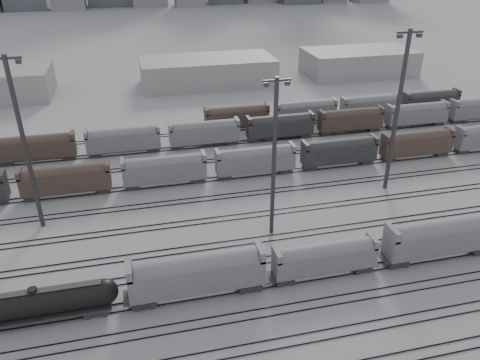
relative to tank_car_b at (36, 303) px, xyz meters
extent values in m
plane|color=#A7A7AC|center=(26.79, -1.00, -2.68)|extent=(900.00, 900.00, 0.00)
cube|color=black|center=(26.79, -10.72, -2.60)|extent=(220.00, 0.07, 0.16)
cube|color=black|center=(26.79, -9.28, -2.60)|extent=(220.00, 0.07, 0.16)
cube|color=black|center=(26.79, -5.72, -2.60)|extent=(220.00, 0.07, 0.16)
cube|color=black|center=(26.79, -4.28, -2.60)|extent=(220.00, 0.07, 0.16)
cube|color=black|center=(26.79, -0.72, -2.60)|extent=(220.00, 0.07, 0.16)
cube|color=black|center=(26.79, 0.72, -2.60)|extent=(220.00, 0.07, 0.16)
cube|color=black|center=(26.79, 4.28, -2.60)|extent=(220.00, 0.07, 0.16)
cube|color=black|center=(26.79, 5.72, -2.60)|extent=(220.00, 0.07, 0.16)
cube|color=black|center=(26.79, 9.28, -2.60)|extent=(220.00, 0.07, 0.16)
cube|color=black|center=(26.79, 10.72, -2.60)|extent=(220.00, 0.07, 0.16)
cube|color=black|center=(26.79, 16.28, -2.60)|extent=(220.00, 0.07, 0.16)
cube|color=black|center=(26.79, 17.72, -2.60)|extent=(220.00, 0.07, 0.16)
cube|color=black|center=(26.79, 23.28, -2.60)|extent=(220.00, 0.07, 0.16)
cube|color=black|center=(26.79, 24.72, -2.60)|extent=(220.00, 0.07, 0.16)
cube|color=black|center=(26.79, 30.28, -2.60)|extent=(220.00, 0.07, 0.16)
cube|color=black|center=(26.79, 31.72, -2.60)|extent=(220.00, 0.07, 0.16)
cube|color=black|center=(26.79, 38.28, -2.60)|extent=(220.00, 0.07, 0.16)
cube|color=black|center=(26.79, 39.72, -2.60)|extent=(220.00, 0.07, 0.16)
cube|color=black|center=(26.79, 46.28, -2.60)|extent=(220.00, 0.07, 0.16)
cube|color=black|center=(26.79, 47.72, -2.60)|extent=(220.00, 0.07, 0.16)
cube|color=black|center=(26.79, 54.28, -2.60)|extent=(220.00, 0.07, 0.16)
cube|color=black|center=(26.79, 55.72, -2.60)|extent=(220.00, 0.07, 0.16)
cube|color=black|center=(6.47, 0.00, -2.09)|extent=(2.80, 2.26, 0.75)
cube|color=black|center=(0.00, 0.00, -1.55)|extent=(16.72, 2.91, 0.27)
cylinder|color=black|center=(0.00, 0.00, 0.18)|extent=(15.64, 3.13, 3.13)
sphere|color=black|center=(7.82, 0.00, 0.18)|extent=(3.13, 3.13, 3.13)
cylinder|color=black|center=(0.00, 0.00, 1.90)|extent=(1.08, 1.08, 0.54)
cube|color=black|center=(0.00, 0.00, 1.79)|extent=(15.10, 0.97, 0.06)
cube|color=black|center=(12.20, 0.00, -2.07)|extent=(2.90, 2.34, 0.78)
cube|color=black|center=(25.59, 0.00, -2.07)|extent=(2.90, 2.34, 0.78)
cube|color=gray|center=(18.89, 0.00, 0.55)|extent=(16.73, 3.35, 3.57)
cylinder|color=gray|center=(18.89, 0.00, 1.89)|extent=(15.17, 3.24, 3.24)
cube|color=gray|center=(10.86, 0.00, 2.78)|extent=(0.78, 3.35, 1.56)
cube|color=gray|center=(26.92, 0.00, 2.78)|extent=(0.78, 3.35, 1.56)
cone|color=black|center=(18.89, 0.00, -1.62)|extent=(2.68, 2.68, 1.00)
cube|color=black|center=(30.29, 0.00, -2.17)|extent=(2.40, 1.94, 0.65)
cube|color=black|center=(41.38, 0.00, -2.17)|extent=(2.40, 1.94, 0.65)
cube|color=gray|center=(35.83, 0.00, 0.00)|extent=(13.86, 2.77, 2.96)
cylinder|color=gray|center=(35.83, 0.00, 1.11)|extent=(12.57, 2.68, 2.68)
cube|color=gray|center=(29.18, 0.00, 1.85)|extent=(0.65, 2.77, 1.29)
cube|color=gray|center=(42.48, 0.00, 1.85)|extent=(0.65, 2.77, 1.29)
cone|color=black|center=(35.83, 0.00, -1.81)|extent=(2.22, 2.22, 0.83)
cube|color=black|center=(46.59, 0.00, -2.08)|extent=(2.85, 2.30, 0.77)
cube|color=black|center=(59.74, 0.00, -2.08)|extent=(2.85, 2.30, 0.77)
cube|color=gray|center=(53.16, 0.00, 0.50)|extent=(16.44, 3.29, 3.51)
cylinder|color=gray|center=(53.16, 0.00, 1.81)|extent=(14.91, 3.18, 3.18)
cube|color=gray|center=(45.27, 0.00, 2.69)|extent=(0.77, 3.29, 1.53)
cone|color=black|center=(53.16, 0.00, -1.64)|extent=(2.63, 2.63, 0.99)
cylinder|color=#343437|center=(-2.32, 21.67, 10.69)|extent=(0.68, 0.68, 26.74)
cube|color=#343437|center=(-2.32, 21.67, 23.52)|extent=(4.28, 0.32, 0.32)
cube|color=#343437|center=(-0.71, 21.67, 22.98)|extent=(0.75, 0.53, 0.53)
cylinder|color=#343437|center=(32.10, 11.56, 9.43)|extent=(0.62, 0.62, 24.23)
cube|color=#343437|center=(32.10, 11.56, 21.06)|extent=(3.88, 0.29, 0.29)
cube|color=#343437|center=(30.65, 11.56, 20.57)|extent=(0.68, 0.48, 0.48)
cube|color=#343437|center=(33.56, 11.56, 20.57)|extent=(0.68, 0.48, 0.48)
cylinder|color=#343437|center=(56.31, 20.50, 11.26)|extent=(0.71, 0.71, 27.88)
cube|color=#343437|center=(56.31, 20.50, 24.64)|extent=(4.46, 0.33, 0.33)
cube|color=#343437|center=(54.64, 20.50, 24.09)|extent=(0.78, 0.56, 0.56)
cube|color=#343437|center=(57.98, 20.50, 24.09)|extent=(0.78, 0.56, 0.56)
cube|color=#4E3931|center=(0.79, 31.00, 0.12)|extent=(15.00, 3.00, 5.60)
cube|color=gray|center=(17.79, 31.00, 0.12)|extent=(15.00, 3.00, 5.60)
cube|color=gray|center=(34.79, 31.00, 0.12)|extent=(15.00, 3.00, 5.60)
cube|color=black|center=(51.79, 31.00, 0.12)|extent=(15.00, 3.00, 5.60)
cube|color=#4E3931|center=(68.79, 31.00, 0.12)|extent=(15.00, 3.00, 5.60)
cube|color=#4E3931|center=(-6.21, 47.00, 0.12)|extent=(15.00, 3.00, 5.60)
cube|color=gray|center=(10.79, 47.00, 0.12)|extent=(15.00, 3.00, 5.60)
cube|color=gray|center=(27.79, 47.00, 0.12)|extent=(15.00, 3.00, 5.60)
cube|color=black|center=(44.79, 47.00, 0.12)|extent=(15.00, 3.00, 5.60)
cube|color=#4E3931|center=(61.79, 47.00, 0.12)|extent=(15.00, 3.00, 5.60)
cube|color=gray|center=(78.79, 47.00, 0.12)|extent=(15.00, 3.00, 5.60)
cube|color=gray|center=(95.79, 47.00, 0.12)|extent=(15.00, 3.00, 5.60)
cube|color=#4E3931|center=(36.79, 55.00, 0.12)|extent=(15.00, 3.00, 5.60)
cube|color=gray|center=(53.79, 55.00, 0.12)|extent=(15.00, 3.00, 5.60)
cube|color=gray|center=(70.79, 55.00, 0.12)|extent=(15.00, 3.00, 5.60)
cube|color=black|center=(87.79, 55.00, 0.12)|extent=(15.00, 3.00, 5.60)
cube|color=#A0A0A2|center=(36.79, 94.00, 1.32)|extent=(40.00, 18.00, 8.00)
cube|color=#A0A0A2|center=(86.79, 94.00, 1.32)|extent=(35.00, 18.00, 8.00)
camera|label=1|loc=(13.38, -45.77, 37.72)|focal=35.00mm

